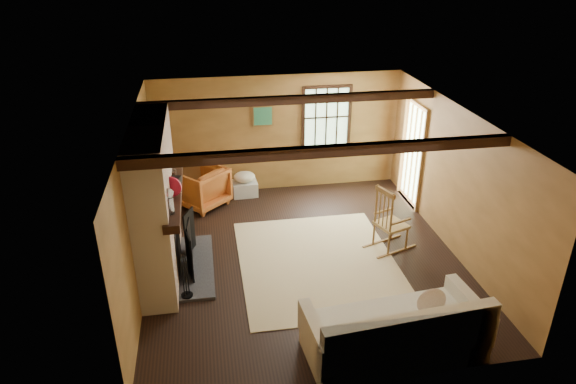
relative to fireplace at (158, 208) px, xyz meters
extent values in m
plane|color=black|center=(2.23, 0.00, -1.10)|extent=(5.50, 5.50, 0.00)
cube|color=#A4733A|center=(2.23, 2.75, 0.10)|extent=(5.00, 0.02, 2.40)
cube|color=#A4733A|center=(2.23, -2.75, 0.10)|extent=(5.00, 0.02, 2.40)
cube|color=#A4733A|center=(-0.27, 0.00, 0.10)|extent=(0.02, 5.50, 2.40)
cube|color=#A4733A|center=(4.73, 0.00, 0.10)|extent=(0.02, 5.50, 2.40)
cube|color=white|center=(2.23, 0.00, 1.30)|extent=(5.00, 5.50, 0.02)
cube|color=black|center=(2.23, -1.20, 1.23)|extent=(5.00, 0.12, 0.14)
cube|color=black|center=(2.23, 1.20, 1.23)|extent=(5.00, 0.12, 0.14)
cube|color=black|center=(3.23, 2.72, 0.40)|extent=(1.02, 0.06, 1.32)
cube|color=#ABD7A4|center=(3.23, 2.75, 0.40)|extent=(0.90, 0.01, 1.20)
cube|color=black|center=(3.23, 2.73, 0.40)|extent=(0.90, 0.03, 0.02)
cube|color=brown|center=(4.70, 1.70, -0.10)|extent=(0.06, 1.00, 2.06)
cube|color=#ABD7A4|center=(4.72, 1.70, -0.10)|extent=(0.01, 0.80, 1.85)
cube|color=brown|center=(1.93, 2.72, 0.50)|extent=(0.42, 0.03, 0.42)
cube|color=#236B6A|center=(1.93, 2.71, 0.50)|extent=(0.36, 0.01, 0.36)
cube|color=#A0533E|center=(-0.02, 0.00, 0.10)|extent=(0.50, 2.20, 2.40)
cube|color=black|center=(0.05, 0.00, -0.65)|extent=(0.38, 1.00, 0.85)
cube|color=#3D3E43|center=(0.48, 0.00, -1.08)|extent=(0.55, 1.80, 0.05)
cube|color=black|center=(0.26, 0.00, 0.25)|extent=(0.22, 2.30, 0.12)
cube|color=black|center=(0.41, -0.32, -0.68)|extent=(0.10, 0.36, 0.74)
cube|color=black|center=(0.41, 0.06, -0.68)|extent=(0.05, 0.37, 0.74)
cube|color=black|center=(0.41, 0.44, -0.68)|extent=(0.16, 0.35, 0.74)
cylinder|color=black|center=(0.35, -0.80, -1.04)|extent=(0.17, 0.17, 0.02)
cylinder|color=black|center=(0.31, -0.83, -0.70)|extent=(0.02, 0.02, 0.71)
cylinder|color=black|center=(0.35, -0.80, -0.70)|extent=(0.02, 0.02, 0.71)
cylinder|color=black|center=(0.38, -0.77, -0.70)|extent=(0.02, 0.02, 0.71)
cylinder|color=white|center=(0.25, -0.79, 0.43)|extent=(0.11, 0.11, 0.24)
sphere|color=white|center=(0.25, -0.79, 0.61)|extent=(0.13, 0.13, 0.13)
cylinder|color=red|center=(0.25, -0.25, 0.46)|extent=(0.30, 0.12, 0.30)
cube|color=black|center=(0.25, 0.14, 0.37)|extent=(0.26, 0.20, 0.13)
cylinder|color=black|center=(0.25, 0.40, 0.36)|extent=(0.08, 0.08, 0.10)
cylinder|color=black|center=(0.25, 0.56, 0.35)|extent=(0.07, 0.07, 0.09)
cube|color=#D3B58C|center=(2.43, -0.20, -1.10)|extent=(2.50, 3.00, 0.01)
cube|color=tan|center=(3.73, 0.06, -0.67)|extent=(0.58, 0.59, 0.05)
cube|color=brown|center=(3.55, 0.00, -0.02)|extent=(0.20, 0.44, 0.08)
cylinder|color=brown|center=(3.98, -0.05, -0.88)|extent=(0.03, 0.03, 0.43)
cylinder|color=brown|center=(3.85, 0.31, -0.88)|extent=(0.03, 0.03, 0.43)
cylinder|color=brown|center=(3.62, -0.19, -0.88)|extent=(0.03, 0.03, 0.43)
cylinder|color=brown|center=(3.48, 0.18, -0.88)|extent=(0.03, 0.03, 0.43)
cylinder|color=brown|center=(3.62, -0.19, -0.33)|extent=(0.03, 0.03, 0.73)
cylinder|color=brown|center=(3.48, 0.18, -0.33)|extent=(0.03, 0.03, 0.73)
cylinder|color=brown|center=(3.58, -0.10, -0.35)|extent=(0.02, 0.02, 0.60)
cylinder|color=brown|center=(3.55, 0.00, -0.35)|extent=(0.02, 0.02, 0.60)
cylinder|color=brown|center=(3.52, 0.09, -0.35)|extent=(0.02, 0.02, 0.60)
cube|color=brown|center=(3.81, -0.14, -0.50)|extent=(0.40, 0.18, 0.03)
cube|color=brown|center=(3.66, 0.26, -0.50)|extent=(0.40, 0.18, 0.03)
cube|color=brown|center=(3.80, -0.12, -1.09)|extent=(0.79, 0.32, 0.03)
cube|color=brown|center=(3.67, 0.24, -1.09)|extent=(0.79, 0.32, 0.03)
cube|color=white|center=(2.91, -2.33, -0.86)|extent=(2.24, 1.16, 0.48)
cube|color=white|center=(2.94, -2.74, -0.51)|extent=(2.17, 0.35, 0.60)
cube|color=white|center=(1.88, -2.42, -0.65)|extent=(0.24, 0.98, 0.43)
cube|color=white|center=(3.93, -2.24, -0.65)|extent=(0.24, 0.98, 0.43)
ellipsoid|color=white|center=(3.44, -2.18, -0.51)|extent=(0.40, 0.17, 0.39)
cylinder|color=brown|center=(0.09, 2.48, -1.05)|extent=(0.38, 0.12, 0.12)
cylinder|color=brown|center=(0.21, 2.48, -1.05)|extent=(0.38, 0.12, 0.12)
cylinder|color=brown|center=(0.34, 2.48, -1.05)|extent=(0.38, 0.12, 0.12)
cylinder|color=brown|center=(0.09, 2.48, -0.93)|extent=(0.38, 0.12, 0.12)
cylinder|color=brown|center=(0.21, 2.48, -0.93)|extent=(0.38, 0.12, 0.12)
cylinder|color=brown|center=(0.34, 2.48, -0.93)|extent=(0.38, 0.12, 0.12)
cube|color=silver|center=(1.49, 2.50, -0.95)|extent=(0.52, 0.40, 0.30)
ellipsoid|color=white|center=(1.49, 2.50, -0.69)|extent=(0.54, 0.49, 0.22)
imported|color=#BF6026|center=(0.63, 2.19, -0.71)|extent=(1.21, 1.21, 0.79)
camera|label=1|loc=(0.78, -7.02, 3.55)|focal=32.00mm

